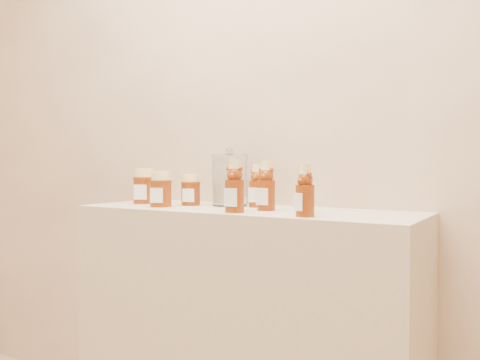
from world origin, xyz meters
The scene contains 11 objects.
wall_back centered at (0.00, 1.75, 1.35)m, with size 3.50×0.02×2.70m, color tan.
display_table centered at (0.00, 1.55, 0.45)m, with size 1.20×0.40×0.90m, color tan.
bear_bottle_back_left centered at (0.00, 1.63, 0.99)m, with size 0.06×0.06×0.18m, color #642307, non-canonical shape.
bear_bottle_back_mid centered at (0.09, 1.53, 0.99)m, with size 0.06×0.06×0.19m, color #642307, non-canonical shape.
bear_bottle_back_right centered at (0.24, 1.53, 0.98)m, with size 0.05×0.05×0.16m, color #642307, non-canonical shape.
bear_bottle_front_left centered at (0.04, 1.42, 1.00)m, with size 0.07×0.07×0.19m, color #642307, non-canonical shape.
bear_bottle_front_right centered at (0.28, 1.42, 0.99)m, with size 0.06×0.06×0.17m, color #642307, non-canonical shape.
honey_jar_left centered at (-0.46, 1.55, 0.97)m, with size 0.09×0.09×0.14m, color #642307, non-canonical shape.
honey_jar_back centered at (-0.25, 1.58, 0.96)m, with size 0.07×0.07×0.12m, color #642307, non-canonical shape.
honey_jar_front centered at (-0.30, 1.47, 0.96)m, with size 0.08×0.08×0.13m, color #642307, non-canonical shape.
glass_canister centered at (-0.11, 1.63, 1.00)m, with size 0.14×0.14×0.21m, color white, non-canonical shape.
Camera 1 is at (0.89, 0.05, 1.05)m, focal length 38.00 mm.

